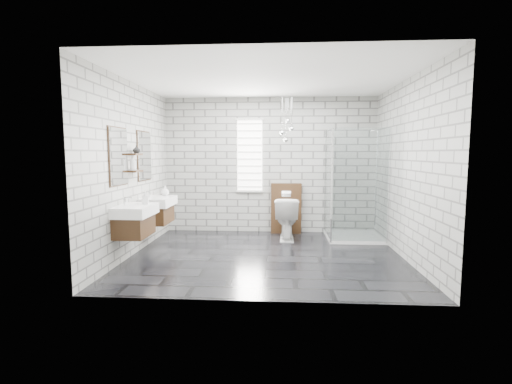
# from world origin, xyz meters

# --- Properties ---
(floor) EXTENTS (4.20, 3.60, 0.02)m
(floor) POSITION_xyz_m (0.00, 0.00, -0.01)
(floor) COLOR black
(floor) RESTS_ON ground
(ceiling) EXTENTS (4.20, 3.60, 0.02)m
(ceiling) POSITION_xyz_m (0.00, 0.00, 2.71)
(ceiling) COLOR white
(ceiling) RESTS_ON wall_back
(wall_back) EXTENTS (4.20, 0.02, 2.70)m
(wall_back) POSITION_xyz_m (0.00, 1.81, 1.35)
(wall_back) COLOR #A3A39E
(wall_back) RESTS_ON floor
(wall_front) EXTENTS (4.20, 0.02, 2.70)m
(wall_front) POSITION_xyz_m (0.00, -1.81, 1.35)
(wall_front) COLOR #A3A39E
(wall_front) RESTS_ON floor
(wall_left) EXTENTS (0.02, 3.60, 2.70)m
(wall_left) POSITION_xyz_m (-2.11, 0.00, 1.35)
(wall_left) COLOR #A3A39E
(wall_left) RESTS_ON floor
(wall_right) EXTENTS (0.02, 3.60, 2.70)m
(wall_right) POSITION_xyz_m (2.11, 0.00, 1.35)
(wall_right) COLOR #A3A39E
(wall_right) RESTS_ON floor
(vanity_left) EXTENTS (0.47, 0.70, 1.57)m
(vanity_left) POSITION_xyz_m (-1.91, -0.52, 0.76)
(vanity_left) COLOR #3B2412
(vanity_left) RESTS_ON wall_left
(vanity_right) EXTENTS (0.47, 0.70, 1.57)m
(vanity_right) POSITION_xyz_m (-1.91, 0.49, 0.76)
(vanity_right) COLOR #3B2412
(vanity_right) RESTS_ON wall_left
(shelf_lower) EXTENTS (0.14, 0.30, 0.03)m
(shelf_lower) POSITION_xyz_m (-2.03, -0.05, 1.32)
(shelf_lower) COLOR #3B2412
(shelf_lower) RESTS_ON wall_left
(shelf_upper) EXTENTS (0.14, 0.30, 0.03)m
(shelf_upper) POSITION_xyz_m (-2.03, -0.05, 1.58)
(shelf_upper) COLOR #3B2412
(shelf_upper) RESTS_ON wall_left
(window) EXTENTS (0.56, 0.05, 1.48)m
(window) POSITION_xyz_m (-0.40, 1.78, 1.55)
(window) COLOR white
(window) RESTS_ON wall_back
(cistern_panel) EXTENTS (0.60, 0.20, 1.00)m
(cistern_panel) POSITION_xyz_m (0.34, 1.70, 0.50)
(cistern_panel) COLOR #3B2412
(cistern_panel) RESTS_ON floor
(flush_plate) EXTENTS (0.18, 0.01, 0.12)m
(flush_plate) POSITION_xyz_m (0.34, 1.60, 0.80)
(flush_plate) COLOR silver
(flush_plate) RESTS_ON cistern_panel
(shower_enclosure) EXTENTS (1.00, 1.00, 2.03)m
(shower_enclosure) POSITION_xyz_m (1.50, 1.18, 0.50)
(shower_enclosure) COLOR white
(shower_enclosure) RESTS_ON floor
(pendant_cluster) EXTENTS (0.27, 0.22, 0.90)m
(pendant_cluster) POSITION_xyz_m (0.35, 1.38, 2.04)
(pendant_cluster) COLOR silver
(pendant_cluster) RESTS_ON ceiling
(toilet) EXTENTS (0.45, 0.77, 0.78)m
(toilet) POSITION_xyz_m (0.34, 1.17, 0.39)
(toilet) COLOR white
(toilet) RESTS_ON floor
(soap_bottle_a) EXTENTS (0.11, 0.11, 0.19)m
(soap_bottle_a) POSITION_xyz_m (-1.77, -0.36, 0.95)
(soap_bottle_a) COLOR #B2B2B2
(soap_bottle_a) RESTS_ON vanity_left
(soap_bottle_b) EXTENTS (0.15, 0.15, 0.17)m
(soap_bottle_b) POSITION_xyz_m (-1.82, 0.75, 0.94)
(soap_bottle_b) COLOR #B2B2B2
(soap_bottle_b) RESTS_ON vanity_right
(soap_bottle_c) EXTENTS (0.11, 0.11, 0.23)m
(soap_bottle_c) POSITION_xyz_m (-2.02, -0.17, 1.45)
(soap_bottle_c) COLOR #B2B2B2
(soap_bottle_c) RESTS_ON shelf_lower
(vase) EXTENTS (0.12, 0.12, 0.12)m
(vase) POSITION_xyz_m (-2.02, -0.01, 1.65)
(vase) COLOR #B2B2B2
(vase) RESTS_ON shelf_upper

